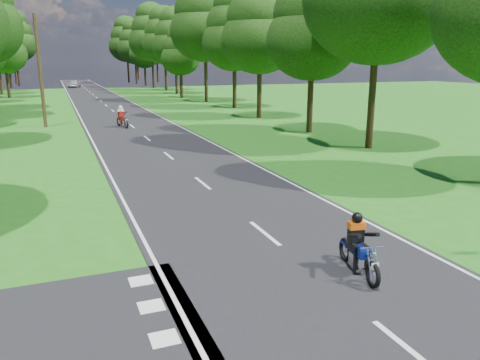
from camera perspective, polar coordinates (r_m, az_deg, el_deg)
name	(u,v)px	position (r m, az deg, el deg)	size (l,w,h in m)	color
ground	(298,261)	(11.75, 7.11, -9.76)	(160.00, 160.00, 0.00)	#216216
main_road	(101,101)	(59.79, -16.60, 9.19)	(7.00, 140.00, 0.02)	black
road_markings	(101,102)	(57.92, -16.56, 9.06)	(7.40, 140.00, 0.01)	silver
treeline	(100,34)	(69.84, -16.68, 16.63)	(40.00, 115.35, 14.78)	black
telegraph_pole	(40,71)	(37.39, -23.19, 12.15)	(1.20, 0.26, 8.00)	#382616
rider_near_blue	(359,244)	(11.06, 14.35, -7.60)	(0.57, 1.70, 1.41)	navy
rider_far_red	(122,116)	(35.62, -14.18, 7.52)	(0.63, 1.89, 1.58)	#B1240D
distant_car	(74,84)	(91.73, -19.55, 11.02)	(1.68, 4.18, 1.42)	silver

